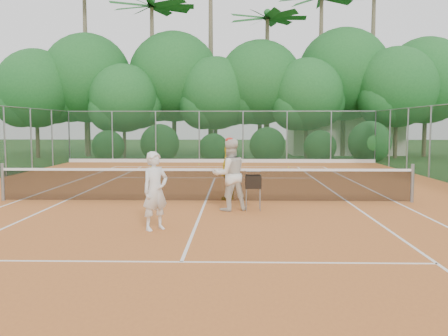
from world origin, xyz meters
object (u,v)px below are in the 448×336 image
Objects in this scene: player_yellow at (229,172)px; ball_hopper at (253,182)px; player_white at (155,191)px; player_center_grp at (230,174)px.

ball_hopper is at bearing 45.60° from player_yellow.
player_white is 3.30m from ball_hopper.
player_white is at bearing 6.00° from player_yellow.
ball_hopper is (2.15, 2.50, -0.11)m from player_white.
player_white is 2.89m from player_center_grp.
player_white is 1.02× the size of player_yellow.
player_white is 0.88× the size of player_center_grp.
player_center_grp is at bearing -150.47° from ball_hopper.
player_center_grp reaches higher than player_yellow.
ball_hopper is (0.61, 0.06, -0.21)m from player_center_grp.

